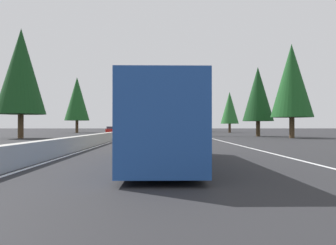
{
  "coord_description": "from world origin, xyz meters",
  "views": [
    {
      "loc": [
        -3.13,
        -5.2,
        1.57
      ],
      "look_at": [
        56.21,
        -6.38,
        2.2
      ],
      "focal_mm": 35.72,
      "sensor_mm": 36.0,
      "label": 1
    }
  ],
  "objects_px": {
    "oncoming_near": "(111,130)",
    "conifer_left_mid": "(77,99)",
    "box_truck_mid_right": "(164,126)",
    "conifer_right_far": "(230,108)",
    "conifer_right_near": "(292,81)",
    "conifer_left_near": "(21,71)",
    "sedan_distant_a": "(148,130)",
    "sign_gantry_overhead": "(167,103)",
    "conifer_right_mid": "(258,94)",
    "sedan_near_right": "(145,130)",
    "pickup_far_left": "(144,129)",
    "bus_far_right": "(162,123)",
    "sedan_distant_b": "(175,129)",
    "conifer_right_distant": "(202,107)"
  },
  "relations": [
    {
      "from": "box_truck_mid_right",
      "to": "conifer_right_near",
      "type": "xyz_separation_m",
      "value": [
        0.33,
        -16.8,
        5.94
      ]
    },
    {
      "from": "pickup_far_left",
      "to": "bus_far_right",
      "type": "bearing_deg",
      "value": -176.28
    },
    {
      "from": "sedan_near_right",
      "to": "sedan_distant_b",
      "type": "height_order",
      "value": "same"
    },
    {
      "from": "sedan_near_right",
      "to": "pickup_far_left",
      "type": "xyz_separation_m",
      "value": [
        -7.42,
        -0.13,
        0.23
      ]
    },
    {
      "from": "sedan_distant_b",
      "to": "oncoming_near",
      "type": "height_order",
      "value": "same"
    },
    {
      "from": "conifer_right_mid",
      "to": "conifer_left_mid",
      "type": "distance_m",
      "value": 45.23
    },
    {
      "from": "conifer_left_mid",
      "to": "sedan_near_right",
      "type": "bearing_deg",
      "value": -105.74
    },
    {
      "from": "bus_far_right",
      "to": "box_truck_mid_right",
      "type": "relative_size",
      "value": 1.35
    },
    {
      "from": "conifer_left_near",
      "to": "sedan_distant_a",
      "type": "bearing_deg",
      "value": -19.71
    },
    {
      "from": "sedan_distant_b",
      "to": "sign_gantry_overhead",
      "type": "bearing_deg",
      "value": 175.82
    },
    {
      "from": "conifer_right_far",
      "to": "conifer_right_distant",
      "type": "distance_m",
      "value": 14.51
    },
    {
      "from": "sedan_distant_a",
      "to": "conifer_right_far",
      "type": "bearing_deg",
      "value": -104.42
    },
    {
      "from": "conifer_right_far",
      "to": "conifer_left_near",
      "type": "xyz_separation_m",
      "value": [
        -36.12,
        34.26,
        2.67
      ]
    },
    {
      "from": "conifer_left_mid",
      "to": "sedan_distant_b",
      "type": "bearing_deg",
      "value": -63.98
    },
    {
      "from": "sedan_distant_a",
      "to": "conifer_right_mid",
      "type": "xyz_separation_m",
      "value": [
        -33.64,
        -17.99,
        5.76
      ]
    },
    {
      "from": "conifer_right_near",
      "to": "conifer_left_mid",
      "type": "xyz_separation_m",
      "value": [
        35.93,
        37.18,
        0.48
      ]
    },
    {
      "from": "sign_gantry_overhead",
      "to": "conifer_right_distant",
      "type": "bearing_deg",
      "value": -14.97
    },
    {
      "from": "conifer_left_mid",
      "to": "bus_far_right",
      "type": "bearing_deg",
      "value": -162.94
    },
    {
      "from": "conifer_right_near",
      "to": "conifer_right_mid",
      "type": "distance_m",
      "value": 7.5
    },
    {
      "from": "oncoming_near",
      "to": "bus_far_right",
      "type": "bearing_deg",
      "value": 10.49
    },
    {
      "from": "conifer_right_mid",
      "to": "conifer_left_mid",
      "type": "bearing_deg",
      "value": 50.23
    },
    {
      "from": "sedan_distant_b",
      "to": "conifer_left_mid",
      "type": "height_order",
      "value": "conifer_left_mid"
    },
    {
      "from": "sign_gantry_overhead",
      "to": "conifer_right_mid",
      "type": "distance_m",
      "value": 14.19
    },
    {
      "from": "sedan_near_right",
      "to": "oncoming_near",
      "type": "xyz_separation_m",
      "value": [
        2.97,
        8.2,
        0.0
      ]
    },
    {
      "from": "bus_far_right",
      "to": "oncoming_near",
      "type": "xyz_separation_m",
      "value": [
        63.66,
        11.79,
        -1.03
      ]
    },
    {
      "from": "sedan_near_right",
      "to": "bus_far_right",
      "type": "bearing_deg",
      "value": -176.61
    },
    {
      "from": "bus_far_right",
      "to": "conifer_right_far",
      "type": "distance_m",
      "value": 67.15
    },
    {
      "from": "oncoming_near",
      "to": "conifer_left_mid",
      "type": "relative_size",
      "value": 0.33
    },
    {
      "from": "box_truck_mid_right",
      "to": "oncoming_near",
      "type": "relative_size",
      "value": 1.93
    },
    {
      "from": "conifer_right_near",
      "to": "conifer_left_near",
      "type": "distance_m",
      "value": 35.17
    },
    {
      "from": "oncoming_near",
      "to": "conifer_left_mid",
      "type": "bearing_deg",
      "value": -101.39
    },
    {
      "from": "oncoming_near",
      "to": "conifer_left_mid",
      "type": "xyz_separation_m",
      "value": [
        1.66,
        8.26,
        7.35
      ]
    },
    {
      "from": "pickup_far_left",
      "to": "conifer_right_mid",
      "type": "relative_size",
      "value": 0.53
    },
    {
      "from": "sedan_near_right",
      "to": "conifer_left_mid",
      "type": "relative_size",
      "value": 0.33
    },
    {
      "from": "sedan_near_right",
      "to": "box_truck_mid_right",
      "type": "bearing_deg",
      "value": -172.93
    },
    {
      "from": "bus_far_right",
      "to": "conifer_left_near",
      "type": "bearing_deg",
      "value": 31.95
    },
    {
      "from": "sedan_distant_b",
      "to": "conifer_right_mid",
      "type": "relative_size",
      "value": 0.42
    },
    {
      "from": "sedan_near_right",
      "to": "conifer_right_near",
      "type": "relative_size",
      "value": 0.35
    },
    {
      "from": "conifer_right_far",
      "to": "conifer_left_near",
      "type": "relative_size",
      "value": 0.69
    },
    {
      "from": "sign_gantry_overhead",
      "to": "conifer_right_near",
      "type": "relative_size",
      "value": 1.02
    },
    {
      "from": "box_truck_mid_right",
      "to": "conifer_right_near",
      "type": "relative_size",
      "value": 0.68
    },
    {
      "from": "sign_gantry_overhead",
      "to": "conifer_left_mid",
      "type": "height_order",
      "value": "conifer_left_mid"
    },
    {
      "from": "pickup_far_left",
      "to": "oncoming_near",
      "type": "height_order",
      "value": "pickup_far_left"
    },
    {
      "from": "box_truck_mid_right",
      "to": "conifer_right_far",
      "type": "bearing_deg",
      "value": -23.86
    },
    {
      "from": "box_truck_mid_right",
      "to": "conifer_right_near",
      "type": "distance_m",
      "value": 17.82
    },
    {
      "from": "sedan_distant_a",
      "to": "conifer_left_mid",
      "type": "relative_size",
      "value": 0.33
    },
    {
      "from": "sedan_near_right",
      "to": "conifer_right_near",
      "type": "xyz_separation_m",
      "value": [
        -31.29,
        -20.72,
        6.87
      ]
    },
    {
      "from": "box_truck_mid_right",
      "to": "conifer_left_mid",
      "type": "distance_m",
      "value": 42.08
    },
    {
      "from": "sign_gantry_overhead",
      "to": "sedan_distant_a",
      "type": "distance_m",
      "value": 31.62
    },
    {
      "from": "sign_gantry_overhead",
      "to": "sedan_near_right",
      "type": "height_order",
      "value": "sign_gantry_overhead"
    }
  ]
}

